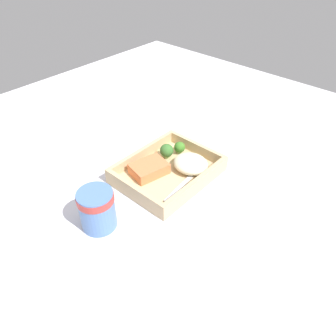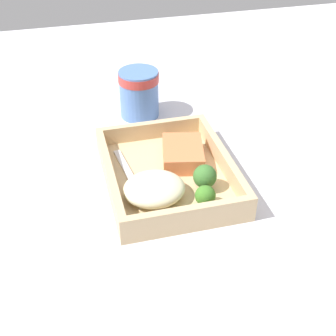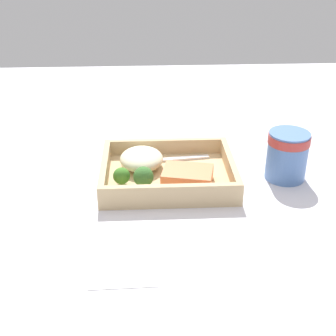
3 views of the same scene
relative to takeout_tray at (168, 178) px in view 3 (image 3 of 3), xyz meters
The scene contains 10 objects.
ground_plane 1.60cm from the takeout_tray, ahead, with size 160.00×160.00×2.00cm, color silver.
takeout_tray is the anchor object (origin of this frame).
tray_rim 2.18cm from the takeout_tray, ahead, with size 25.35×20.17×3.16cm.
salmon_fillet 5.32cm from the takeout_tray, 134.64° to the left, with size 9.05×6.69×2.89cm, color #E27646.
mashed_potatoes 6.60cm from the takeout_tray, 34.45° to the right, with size 8.52×9.51×3.65cm, color beige.
broccoli_floret_1 7.25cm from the takeout_tray, 45.05° to the left, with size 3.74×3.74×4.23cm.
broccoli_floret_2 9.71cm from the takeout_tray, 21.68° to the left, with size 3.14×3.14×3.52cm.
fork 6.02cm from the takeout_tray, 88.62° to the right, with size 15.88×3.55×0.44cm.
paper_cup 23.34cm from the takeout_tray, behind, with size 7.96×7.96×9.54cm.
receipt_slip 23.22cm from the takeout_tray, 70.12° to the left, with size 9.81×15.95×0.24cm, color white.
Camera 3 is at (3.98, 78.76, 44.94)cm, focal length 50.00 mm.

